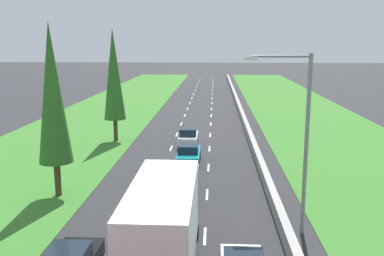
# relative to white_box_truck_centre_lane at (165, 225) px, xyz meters

# --- Properties ---
(ground_plane) EXTENTS (300.00, 300.00, 0.00)m
(ground_plane) POSITION_rel_white_box_truck_centre_lane_xyz_m (-0.21, 42.63, -2.18)
(ground_plane) COLOR #28282B
(ground_plane) RESTS_ON ground
(grass_verge_left) EXTENTS (14.00, 140.00, 0.04)m
(grass_verge_left) POSITION_rel_white_box_truck_centre_lane_xyz_m (-12.86, 42.63, -2.16)
(grass_verge_left) COLOR #387528
(grass_verge_left) RESTS_ON ground
(grass_verge_right) EXTENTS (14.00, 140.00, 0.04)m
(grass_verge_right) POSITION_rel_white_box_truck_centre_lane_xyz_m (14.14, 42.63, -2.16)
(grass_verge_right) COLOR #387528
(grass_verge_right) RESTS_ON ground
(median_barrier) EXTENTS (0.44, 120.00, 0.85)m
(median_barrier) POSITION_rel_white_box_truck_centre_lane_xyz_m (5.49, 42.63, -1.76)
(median_barrier) COLOR #9E9B93
(median_barrier) RESTS_ON ground
(lane_markings) EXTENTS (3.64, 116.00, 0.01)m
(lane_markings) POSITION_rel_white_box_truck_centre_lane_xyz_m (-0.21, 42.63, -2.18)
(lane_markings) COLOR white
(lane_markings) RESTS_ON ground
(white_box_truck_centre_lane) EXTENTS (2.46, 9.40, 4.18)m
(white_box_truck_centre_lane) POSITION_rel_white_box_truck_centre_lane_xyz_m (0.00, 0.00, 0.00)
(white_box_truck_centre_lane) COLOR black
(white_box_truck_centre_lane) RESTS_ON ground
(teal_sedan_centre_lane) EXTENTS (1.82, 4.50, 1.64)m
(teal_sedan_centre_lane) POSITION_rel_white_box_truck_centre_lane_xyz_m (-0.14, 9.45, -1.37)
(teal_sedan_centre_lane) COLOR teal
(teal_sedan_centre_lane) RESTS_ON ground
(teal_sedan_centre_lane_fourth) EXTENTS (1.82, 4.50, 1.64)m
(teal_sedan_centre_lane_fourth) POSITION_rel_white_box_truck_centre_lane_xyz_m (-0.05, 16.53, -1.37)
(teal_sedan_centre_lane_fourth) COLOR teal
(teal_sedan_centre_lane_fourth) RESTS_ON ground
(white_hatchback_centre_lane) EXTENTS (1.74, 3.90, 1.72)m
(white_hatchback_centre_lane) POSITION_rel_white_box_truck_centre_lane_xyz_m (-0.44, 22.58, -1.35)
(white_hatchback_centre_lane) COLOR white
(white_hatchback_centre_lane) RESTS_ON ground
(poplar_tree_second) EXTENTS (2.07, 2.07, 10.78)m
(poplar_tree_second) POSITION_rel_white_box_truck_centre_lane_xyz_m (-7.81, 8.95, 4.25)
(poplar_tree_second) COLOR #4C3823
(poplar_tree_second) RESTS_ON ground
(poplar_tree_third) EXTENTS (2.07, 2.07, 10.89)m
(poplar_tree_third) POSITION_rel_white_box_truck_centre_lane_xyz_m (-7.65, 24.27, 4.31)
(poplar_tree_third) COLOR #4C3823
(poplar_tree_third) RESTS_ON ground
(street_light_mast) EXTENTS (3.20, 0.28, 9.00)m
(street_light_mast) POSITION_rel_white_box_truck_centre_lane_xyz_m (6.09, 4.26, 3.05)
(street_light_mast) COLOR gray
(street_light_mast) RESTS_ON ground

